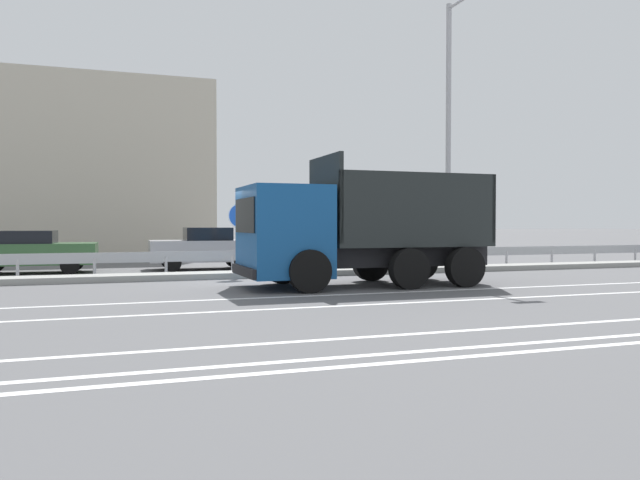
% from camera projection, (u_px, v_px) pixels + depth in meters
% --- Properties ---
extents(ground_plane, '(320.00, 320.00, 0.00)m').
position_uv_depth(ground_plane, '(254.00, 283.00, 17.33)').
color(ground_plane, '#565659').
extents(lane_strip_0, '(59.46, 0.16, 0.01)m').
position_uv_depth(lane_strip_0, '(397.00, 292.00, 14.95)').
color(lane_strip_0, silver).
rests_on(lane_strip_0, ground_plane).
extents(lane_strip_1, '(59.46, 0.16, 0.01)m').
position_uv_depth(lane_strip_1, '(436.00, 301.00, 13.19)').
color(lane_strip_1, silver).
rests_on(lane_strip_1, ground_plane).
extents(lane_strip_2, '(59.46, 0.16, 0.01)m').
position_uv_depth(lane_strip_2, '(541.00, 326.00, 10.06)').
color(lane_strip_2, silver).
rests_on(lane_strip_2, ground_plane).
extents(lane_strip_3, '(59.46, 0.16, 0.01)m').
position_uv_depth(lane_strip_3, '(594.00, 338.00, 8.97)').
color(lane_strip_3, silver).
rests_on(lane_strip_3, ground_plane).
extents(lane_strip_4, '(59.46, 0.16, 0.01)m').
position_uv_depth(lane_strip_4, '(621.00, 344.00, 8.51)').
color(lane_strip_4, silver).
rests_on(lane_strip_4, ground_plane).
extents(median_island, '(32.70, 1.10, 0.18)m').
position_uv_depth(median_island, '(240.00, 275.00, 19.15)').
color(median_island, gray).
rests_on(median_island, ground_plane).
extents(median_guardrail, '(59.46, 0.09, 0.78)m').
position_uv_depth(median_guardrail, '(233.00, 257.00, 20.15)').
color(median_guardrail, '#9EA0A5').
rests_on(median_guardrail, ground_plane).
extents(dump_truck, '(6.70, 2.76, 3.41)m').
position_uv_depth(dump_truck, '(335.00, 237.00, 16.31)').
color(dump_truck, '#144C8C').
rests_on(dump_truck, ground_plane).
extents(median_road_sign, '(0.78, 0.16, 2.29)m').
position_uv_depth(median_road_sign, '(241.00, 238.00, 19.14)').
color(median_road_sign, white).
rests_on(median_road_sign, ground_plane).
extents(street_lamp_1, '(0.70, 2.10, 9.17)m').
position_uv_depth(street_lamp_1, '(451.00, 124.00, 21.26)').
color(street_lamp_1, '#ADADB2').
rests_on(street_lamp_1, ground_plane).
extents(parked_car_3, '(4.19, 2.13, 1.42)m').
position_uv_depth(parked_car_3, '(31.00, 251.00, 20.72)').
color(parked_car_3, '#335B33').
rests_on(parked_car_3, ground_plane).
extents(parked_car_4, '(3.92, 2.06, 1.52)m').
position_uv_depth(parked_car_4, '(205.00, 248.00, 22.57)').
color(parked_car_4, '#A3A3A8').
rests_on(parked_car_4, ground_plane).
extents(parked_car_5, '(4.70, 1.86, 1.24)m').
position_uv_depth(parked_car_5, '(336.00, 249.00, 24.35)').
color(parked_car_5, gray).
rests_on(parked_car_5, ground_plane).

